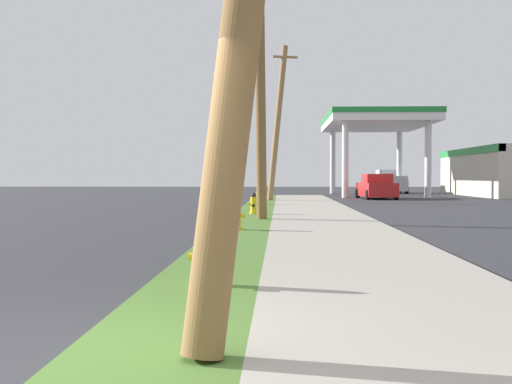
% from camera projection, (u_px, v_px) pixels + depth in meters
% --- Properties ---
extents(ground_plane, '(160.00, 160.00, 0.00)m').
position_uv_depth(ground_plane, '(61.00, 369.00, 4.88)').
color(ground_plane, '#333338').
extents(grass_verge, '(1.40, 80.00, 0.12)m').
position_uv_depth(grass_verge, '(152.00, 362.00, 4.85)').
color(grass_verge, '#4C752D').
rests_on(grass_verge, ground).
extents(sidewalk_slab, '(3.20, 80.00, 0.12)m').
position_uv_depth(sidewalk_slab, '(460.00, 366.00, 4.77)').
color(sidewalk_slab, '#A8A093').
rests_on(sidewalk_slab, ground).
extents(fire_hydrant_nearest, '(0.42, 0.38, 0.74)m').
position_uv_depth(fire_hydrant_nearest, '(206.00, 259.00, 7.93)').
color(fire_hydrant_nearest, yellow).
rests_on(fire_hydrant_nearest, grass_verge).
extents(fire_hydrant_second, '(0.42, 0.38, 0.74)m').
position_uv_depth(fire_hydrant_second, '(237.00, 217.00, 16.05)').
color(fire_hydrant_second, yellow).
rests_on(fire_hydrant_second, grass_verge).
extents(fire_hydrant_third, '(0.42, 0.37, 0.74)m').
position_uv_depth(fire_hydrant_third, '(254.00, 205.00, 22.72)').
color(fire_hydrant_third, yellow).
rests_on(fire_hydrant_third, grass_verge).
extents(fire_hydrant_fourth, '(0.42, 0.37, 0.74)m').
position_uv_depth(fire_hydrant_fourth, '(259.00, 197.00, 30.19)').
color(fire_hydrant_fourth, yellow).
rests_on(fire_hydrant_fourth, grass_verge).
extents(fire_hydrant_fifth, '(0.42, 0.38, 0.74)m').
position_uv_depth(fire_hydrant_fifth, '(264.00, 193.00, 37.68)').
color(fire_hydrant_fifth, yellow).
rests_on(fire_hydrant_fifth, grass_verge).
extents(utility_pole_midground, '(0.89, 1.22, 9.22)m').
position_uv_depth(utility_pole_midground, '(260.00, 68.00, 20.05)').
color(utility_pole_midground, brown).
rests_on(utility_pole_midground, grass_verge).
extents(utility_pole_background, '(1.72, 0.62, 8.52)m').
position_uv_depth(utility_pole_background, '(278.00, 121.00, 35.42)').
color(utility_pole_background, '#937047').
rests_on(utility_pole_background, grass_verge).
extents(gas_station_canopy, '(16.92, 14.51, 5.93)m').
position_uv_depth(gas_station_canopy, '(484.00, 163.00, 47.27)').
color(gas_station_canopy, silver).
rests_on(gas_station_canopy, ground).
extents(car_red_by_near_pump, '(2.18, 4.60, 1.57)m').
position_uv_depth(car_red_by_near_pump, '(376.00, 187.00, 40.62)').
color(car_red_by_near_pump, red).
rests_on(car_red_by_near_pump, ground).
extents(truck_silver_at_forecourt, '(2.15, 5.41, 1.97)m').
position_uv_depth(truck_silver_at_forecourt, '(390.00, 182.00, 54.39)').
color(truck_silver_at_forecourt, '#BCBCC1').
rests_on(truck_silver_at_forecourt, ground).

